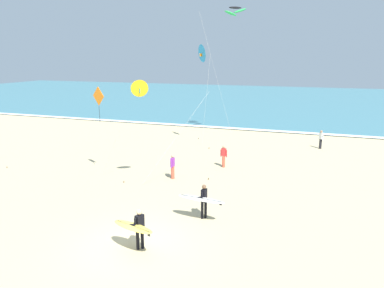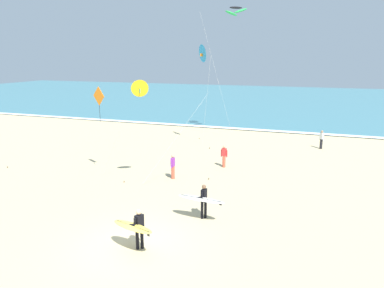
{
  "view_description": "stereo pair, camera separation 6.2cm",
  "coord_description": "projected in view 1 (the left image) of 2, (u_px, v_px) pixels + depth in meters",
  "views": [
    {
      "loc": [
        6.73,
        -11.96,
        7.58
      ],
      "look_at": [
        0.93,
        4.78,
        3.31
      ],
      "focal_mm": 33.8,
      "sensor_mm": 36.0,
      "label": 1
    },
    {
      "loc": [
        6.79,
        -11.94,
        7.58
      ],
      "look_at": [
        0.93,
        4.78,
        3.31
      ],
      "focal_mm": 33.8,
      "sensor_mm": 36.0,
      "label": 2
    }
  ],
  "objects": [
    {
      "name": "ground_plane",
      "position": [
        133.0,
        246.0,
        14.91
      ],
      "size": [
        160.0,
        160.0,
        0.0
      ],
      "primitive_type": "plane",
      "color": "#CCB789"
    },
    {
      "name": "surfer_trailing",
      "position": [
        136.0,
        227.0,
        14.29
      ],
      "size": [
        2.09,
        1.19,
        1.71
      ],
      "color": "black",
      "rests_on": "ground"
    },
    {
      "name": "kite_diamond_amber_high",
      "position": [
        99.0,
        99.0,
        22.65
      ],
      "size": [
        2.64,
        1.17,
        5.79
      ],
      "color": "orange",
      "rests_on": "ground"
    },
    {
      "name": "bystander_red_top",
      "position": [
        224.0,
        156.0,
        25.34
      ],
      "size": [
        0.49,
        0.23,
        1.59
      ],
      "color": "#D8593F",
      "rests_on": "ground"
    },
    {
      "name": "kite_delta_golden_mid",
      "position": [
        140.0,
        89.0,
        20.57
      ],
      "size": [
        4.01,
        2.76,
        6.36
      ],
      "color": "yellow",
      "rests_on": "ground"
    },
    {
      "name": "shoreline_foam",
      "position": [
        248.0,
        129.0,
        38.53
      ],
      "size": [
        160.0,
        0.97,
        0.01
      ],
      "primitive_type": "cube",
      "color": "white",
      "rests_on": "ocean_water"
    },
    {
      "name": "bystander_purple_top",
      "position": [
        173.0,
        167.0,
        22.92
      ],
      "size": [
        0.22,
        0.5,
        1.59
      ],
      "color": "#D8593F",
      "rests_on": "ground"
    },
    {
      "name": "kite_delta_cobalt_far",
      "position": [
        203.0,
        54.0,
        30.21
      ],
      "size": [
        1.64,
        1.85,
        8.63
      ],
      "color": "#2D99DB",
      "rests_on": "ground"
    },
    {
      "name": "bystander_white_top",
      "position": [
        321.0,
        139.0,
        30.49
      ],
      "size": [
        0.36,
        0.39,
        1.59
      ],
      "color": "black",
      "rests_on": "ground"
    },
    {
      "name": "kite_arc_charcoal_low",
      "position": [
        235.0,
        11.0,
        32.62
      ],
      "size": [
        4.02,
        3.51,
        12.01
      ],
      "color": "green",
      "rests_on": "ground"
    },
    {
      "name": "surfer_lead",
      "position": [
        203.0,
        199.0,
        17.06
      ],
      "size": [
        2.37,
        1.01,
        1.71
      ],
      "color": "black",
      "rests_on": "ground"
    },
    {
      "name": "ocean_water",
      "position": [
        278.0,
        99.0,
        65.81
      ],
      "size": [
        160.0,
        60.0,
        0.08
      ],
      "primitive_type": "cube",
      "color": "teal",
      "rests_on": "ground"
    }
  ]
}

